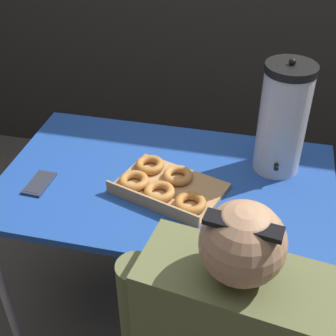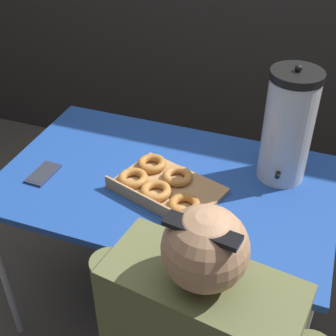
% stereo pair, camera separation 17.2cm
% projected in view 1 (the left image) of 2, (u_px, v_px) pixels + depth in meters
% --- Properties ---
extents(ground_plane, '(12.00, 12.00, 0.00)m').
position_uv_depth(ground_plane, '(167.00, 308.00, 2.21)').
color(ground_plane, '#4C473F').
extents(folding_table, '(1.25, 0.77, 0.77)m').
position_uv_depth(folding_table, '(166.00, 191.00, 1.79)').
color(folding_table, '#1E479E').
rests_on(folding_table, ground).
extents(donut_box, '(0.44, 0.36, 0.05)m').
position_uv_depth(donut_box, '(165.00, 186.00, 1.70)').
color(donut_box, tan).
rests_on(donut_box, folding_table).
extents(coffee_urn, '(0.18, 0.20, 0.45)m').
position_uv_depth(coffee_urn, '(283.00, 119.00, 1.70)').
color(coffee_urn, silver).
rests_on(coffee_urn, folding_table).
extents(cell_phone, '(0.08, 0.15, 0.01)m').
position_uv_depth(cell_phone, '(39.00, 183.00, 1.74)').
color(cell_phone, '#2D334C').
rests_on(cell_phone, folding_table).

